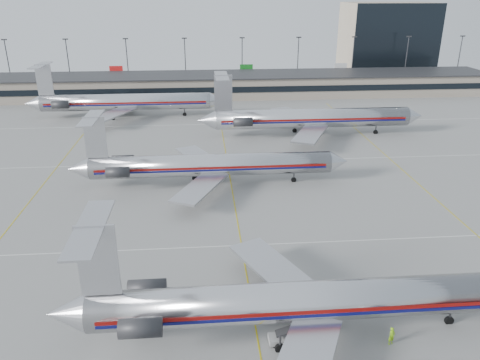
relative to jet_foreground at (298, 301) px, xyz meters
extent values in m
plane|color=gray|center=(-3.64, 5.95, -3.41)|extent=(260.00, 260.00, 0.00)
cube|color=silver|center=(-3.64, 15.95, -3.40)|extent=(160.00, 0.15, 0.02)
cube|color=gray|center=(-3.64, 103.95, -0.41)|extent=(160.00, 16.00, 6.00)
cube|color=black|center=(-3.64, 95.85, -0.21)|extent=(160.00, 0.20, 1.60)
cube|color=#2D2D30|center=(-3.64, 103.95, 2.69)|extent=(162.00, 17.00, 0.30)
cylinder|color=#38383D|center=(-66.64, 117.95, 4.09)|extent=(0.30, 0.30, 15.00)
cube|color=#2D2D30|center=(-66.64, 117.95, 11.69)|extent=(1.60, 0.40, 0.35)
cylinder|color=#38383D|center=(-48.64, 117.95, 4.09)|extent=(0.30, 0.30, 15.00)
cube|color=#2D2D30|center=(-48.64, 117.95, 11.69)|extent=(1.60, 0.40, 0.35)
cylinder|color=#38383D|center=(-30.64, 117.95, 4.09)|extent=(0.30, 0.30, 15.00)
cube|color=#2D2D30|center=(-30.64, 117.95, 11.69)|extent=(1.60, 0.40, 0.35)
cylinder|color=#38383D|center=(-12.64, 117.95, 4.09)|extent=(0.30, 0.30, 15.00)
cube|color=#2D2D30|center=(-12.64, 117.95, 11.69)|extent=(1.60, 0.40, 0.35)
cylinder|color=#38383D|center=(5.36, 117.95, 4.09)|extent=(0.30, 0.30, 15.00)
cube|color=#2D2D30|center=(5.36, 117.95, 11.69)|extent=(1.60, 0.40, 0.35)
cylinder|color=#38383D|center=(23.36, 117.95, 4.09)|extent=(0.30, 0.30, 15.00)
cube|color=#2D2D30|center=(23.36, 117.95, 11.69)|extent=(1.60, 0.40, 0.35)
cylinder|color=#38383D|center=(41.36, 117.95, 4.09)|extent=(0.30, 0.30, 15.00)
cube|color=#2D2D30|center=(41.36, 117.95, 11.69)|extent=(1.60, 0.40, 0.35)
cylinder|color=#38383D|center=(59.36, 117.95, 4.09)|extent=(0.30, 0.30, 15.00)
cube|color=#2D2D30|center=(59.36, 117.95, 11.69)|extent=(1.60, 0.40, 0.35)
cylinder|color=#38383D|center=(77.36, 117.95, 4.09)|extent=(0.30, 0.30, 15.00)
cube|color=#2D2D30|center=(77.36, 117.95, 11.69)|extent=(1.60, 0.40, 0.35)
cube|color=tan|center=(58.36, 133.95, 9.09)|extent=(30.00, 20.00, 25.00)
cylinder|color=silver|center=(0.94, 0.00, -0.05)|extent=(38.34, 3.55, 3.55)
cone|color=#B8B8BD|center=(-19.95, 0.00, -0.05)|extent=(3.45, 3.55, 3.55)
cube|color=maroon|center=(0.94, -1.78, 0.09)|extent=(36.42, 0.05, 0.34)
cube|color=#0B0D52|center=(0.94, -1.78, -0.29)|extent=(36.42, 0.05, 0.27)
cube|color=#B8B8BD|center=(-0.97, 6.71, -1.01)|extent=(8.91, 12.99, 0.31)
cube|color=#B8B8BD|center=(-16.79, 0.00, 4.98)|extent=(3.26, 0.24, 6.52)
cube|color=#B8B8BD|center=(-17.07, 0.00, 8.05)|extent=(2.30, 10.06, 0.17)
cylinder|color=#2D2D30|center=(-13.43, 2.73, 0.24)|extent=(3.45, 1.63, 1.63)
cylinder|color=#2D2D30|center=(-13.43, -2.73, 0.24)|extent=(3.45, 1.63, 1.63)
cylinder|color=#2D2D30|center=(14.36, 0.00, -2.62)|extent=(0.19, 0.19, 1.58)
cylinder|color=#2D2D30|center=(-1.93, -2.30, -2.62)|extent=(0.19, 0.19, 1.58)
cylinder|color=#2D2D30|center=(-1.93, 2.30, -2.62)|extent=(0.19, 0.19, 1.58)
cylinder|color=black|center=(14.36, 0.00, -3.07)|extent=(0.86, 0.29, 0.86)
cylinder|color=silver|center=(-6.65, 35.61, -0.11)|extent=(37.72, 3.49, 3.49)
cone|color=silver|center=(13.72, 35.61, -0.11)|extent=(3.02, 3.49, 3.49)
cone|color=#B8B8BD|center=(-27.21, 35.61, -0.11)|extent=(3.39, 3.49, 3.49)
cube|color=maroon|center=(-6.65, 33.85, 0.04)|extent=(35.83, 0.05, 0.33)
cube|color=#0B0D52|center=(-6.65, 33.85, -0.34)|extent=(35.83, 0.05, 0.26)
cube|color=#B8B8BD|center=(-8.54, 42.21, -1.05)|extent=(8.77, 12.78, 0.30)
cube|color=#B8B8BD|center=(-8.54, 29.01, -1.05)|extent=(8.77, 12.78, 0.30)
cube|color=#B8B8BD|center=(-24.09, 35.61, 4.84)|extent=(3.21, 0.24, 6.41)
cube|color=#B8B8BD|center=(-24.38, 35.61, 7.86)|extent=(2.26, 9.90, 0.17)
cylinder|color=#2D2D30|center=(-20.79, 38.30, 0.18)|extent=(3.39, 1.60, 1.60)
cylinder|color=#2D2D30|center=(-20.79, 32.92, 0.18)|extent=(3.39, 1.60, 1.60)
cylinder|color=#2D2D30|center=(6.55, 35.61, -2.63)|extent=(0.19, 0.19, 1.56)
cylinder|color=#2D2D30|center=(-9.48, 33.35, -2.63)|extent=(0.19, 0.19, 1.56)
cylinder|color=#2D2D30|center=(-9.48, 37.87, -2.63)|extent=(0.19, 0.19, 1.56)
cylinder|color=black|center=(6.55, 35.61, -3.08)|extent=(0.85, 0.28, 0.85)
cylinder|color=silver|center=(15.39, 61.21, 0.37)|extent=(40.96, 3.99, 3.99)
cone|color=silver|center=(37.60, 61.21, 0.37)|extent=(3.45, 3.99, 3.99)
cone|color=#B8B8BD|center=(-7.03, 61.21, 0.37)|extent=(3.88, 3.99, 3.99)
cube|color=maroon|center=(15.39, 59.21, 0.53)|extent=(38.91, 0.05, 0.38)
cube|color=#0B0D52|center=(15.39, 59.21, 0.10)|extent=(38.91, 0.05, 0.30)
cube|color=#B8B8BD|center=(13.24, 68.76, -0.71)|extent=(10.03, 14.61, 0.34)
cube|color=#B8B8BD|center=(13.24, 53.67, -0.71)|extent=(10.03, 14.61, 0.34)
cube|color=#B8B8BD|center=(-3.47, 61.21, 6.03)|extent=(3.66, 0.27, 7.33)
cube|color=#B8B8BD|center=(-3.79, 61.21, 9.47)|extent=(2.59, 11.32, 0.19)
cylinder|color=#2D2D30|center=(0.30, 64.28, 0.69)|extent=(3.88, 1.83, 1.83)
cylinder|color=#2D2D30|center=(0.30, 58.14, 0.69)|extent=(3.88, 1.83, 1.83)
cylinder|color=#2D2D30|center=(29.41, 61.21, -2.52)|extent=(0.22, 0.22, 1.78)
cylinder|color=#2D2D30|center=(12.16, 58.62, -2.52)|extent=(0.22, 0.22, 1.78)
cylinder|color=#2D2D30|center=(12.16, 63.80, -2.52)|extent=(0.22, 0.22, 1.78)
cylinder|color=black|center=(29.41, 61.21, -3.03)|extent=(0.97, 0.32, 0.97)
cylinder|color=silver|center=(-26.03, 80.40, 0.32)|extent=(40.42, 3.94, 3.94)
cone|color=silver|center=(-4.12, 80.40, 0.32)|extent=(3.40, 3.94, 3.94)
cone|color=#B8B8BD|center=(-48.16, 80.40, 0.32)|extent=(3.83, 3.94, 3.94)
cube|color=maroon|center=(-26.03, 78.42, 0.48)|extent=(38.40, 0.05, 0.37)
cube|color=#0B0D52|center=(-26.03, 78.42, 0.05)|extent=(38.40, 0.05, 0.30)
cube|color=#B8B8BD|center=(-28.16, 87.85, -0.75)|extent=(9.89, 14.42, 0.34)
cube|color=#B8B8BD|center=(-28.16, 72.96, -0.75)|extent=(9.89, 14.42, 0.34)
cube|color=#B8B8BD|center=(-44.65, 80.40, 5.90)|extent=(3.62, 0.27, 7.23)
cube|color=#B8B8BD|center=(-44.97, 80.40, 9.30)|extent=(2.55, 11.17, 0.19)
cylinder|color=#2D2D30|center=(-40.92, 83.43, 0.64)|extent=(3.83, 1.81, 1.81)
cylinder|color=#2D2D30|center=(-40.92, 77.37, 0.64)|extent=(3.83, 1.81, 1.81)
cylinder|color=#2D2D30|center=(-12.21, 80.40, -2.53)|extent=(0.21, 0.21, 1.75)
cylinder|color=#2D2D30|center=(-29.22, 77.85, -2.53)|extent=(0.21, 0.21, 1.75)
cylinder|color=#2D2D30|center=(-29.22, 82.96, -2.53)|extent=(0.21, 0.21, 1.75)
cylinder|color=black|center=(-12.21, 80.40, -3.03)|extent=(0.96, 0.32, 0.96)
cube|color=#999999|center=(-0.94, -1.27, -2.95)|extent=(3.65, 1.37, 0.50)
cube|color=#2D2D30|center=(-0.33, -1.27, -1.79)|extent=(3.70, 0.97, 1.30)
cylinder|color=black|center=(0.37, -0.71, -3.15)|extent=(0.50, 0.16, 0.50)
cylinder|color=black|center=(0.37, -1.82, -3.15)|extent=(0.50, 0.16, 0.50)
cylinder|color=black|center=(-2.25, -0.71, -3.15)|extent=(0.50, 0.16, 0.50)
cylinder|color=black|center=(-2.25, -1.82, -3.15)|extent=(0.50, 0.16, 0.50)
imported|color=#89D013|center=(7.94, -2.18, -2.56)|extent=(0.73, 0.62, 1.70)
camera|label=1|loc=(-7.98, -33.60, 25.39)|focal=35.00mm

